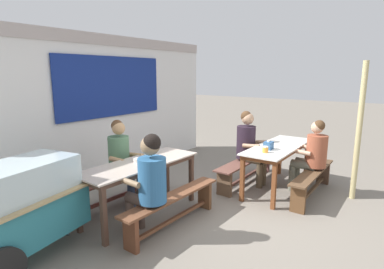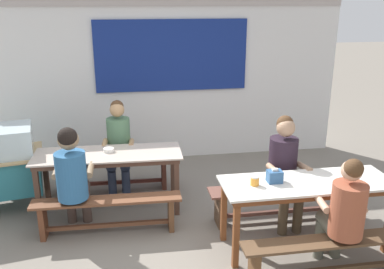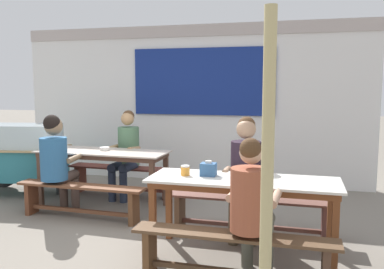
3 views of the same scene
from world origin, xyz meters
name	(u,v)px [view 3 (image 3 of 3)]	position (x,y,z in m)	size (l,w,h in m)	color
ground_plane	(124,236)	(0.00, 0.00, 0.00)	(40.00, 40.00, 0.00)	slate
backdrop_wall	(190,100)	(0.01, 2.78, 1.41)	(6.07, 0.23, 2.67)	silver
dining_table_far	(103,157)	(-0.75, 1.01, 0.69)	(1.83, 0.68, 0.77)	#BDAD9E
dining_table_near	(243,187)	(1.34, -0.18, 0.69)	(1.82, 0.64, 0.77)	silver
bench_far_back	(122,176)	(-0.74, 1.59, 0.28)	(1.69, 0.34, 0.43)	brown
bench_far_front	(80,196)	(-0.77, 0.42, 0.30)	(1.69, 0.28, 0.43)	brown
bench_near_back	(249,209)	(1.33, 0.41, 0.30)	(1.84, 0.31, 0.43)	brown
bench_near_front	(233,250)	(1.34, -0.76, 0.29)	(1.72, 0.25, 0.43)	brown
food_cart	(22,154)	(-2.24, 1.25, 0.62)	(1.68, 1.02, 1.07)	teal
person_center_facing	(126,149)	(-0.62, 1.52, 0.72)	(0.44, 0.58, 1.29)	#283147
person_right_near_table	(245,170)	(1.29, 0.35, 0.75)	(0.45, 0.54, 1.32)	#4C3D2B
person_left_back_turned	(56,158)	(-1.13, 0.49, 0.75)	(0.45, 0.54, 1.30)	#4E3C34
person_near_front	(252,202)	(1.48, -0.69, 0.69)	(0.46, 0.57, 1.24)	#646455
tissue_box	(208,169)	(0.99, -0.14, 0.83)	(0.15, 0.12, 0.15)	#315A8B
condiment_jar	(185,170)	(0.76, -0.18, 0.82)	(0.09, 0.09, 0.10)	orange
soup_bowl	(105,149)	(-0.74, 1.05, 0.79)	(0.13, 0.13, 0.05)	silver
wooden_support_post	(267,173)	(1.65, -1.32, 1.08)	(0.08, 0.08, 2.16)	tan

